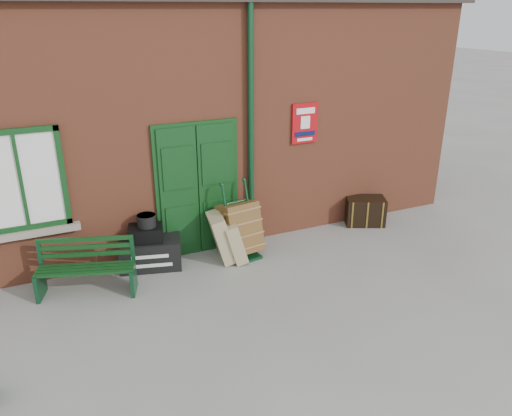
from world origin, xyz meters
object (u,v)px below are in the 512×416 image
bench (86,266)px  houdini_trunk (151,253)px  porter_trolley (240,229)px  dark_trunk (365,211)px

bench → houdini_trunk: bench is taller
porter_trolley → dark_trunk: bearing=-3.9°
houdini_trunk → dark_trunk: dark_trunk is taller
houdini_trunk → dark_trunk: size_ratio=1.31×
houdini_trunk → dark_trunk: (4.20, 0.00, 0.02)m
bench → dark_trunk: bearing=22.0°
dark_trunk → bench: bearing=-150.9°
bench → porter_trolley: size_ratio=1.15×
bench → houdini_trunk: (1.03, 0.38, -0.19)m
houdini_trunk → porter_trolley: (1.47, -0.23, 0.25)m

